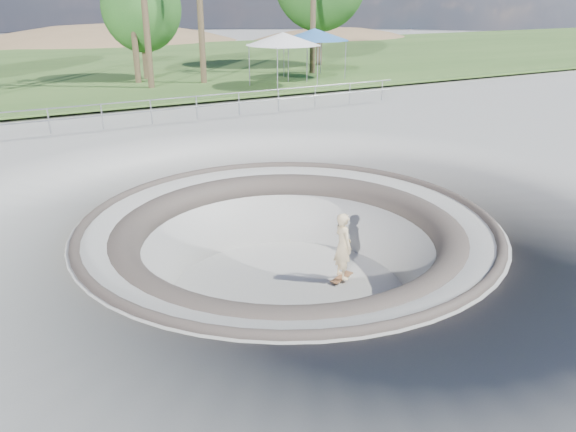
# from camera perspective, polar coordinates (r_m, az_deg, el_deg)

# --- Properties ---
(ground) EXTENTS (180.00, 180.00, 0.00)m
(ground) POSITION_cam_1_polar(r_m,az_deg,el_deg) (13.85, 0.03, -0.58)
(ground) COLOR #9A9995
(ground) RESTS_ON ground
(skate_bowl) EXTENTS (14.00, 14.00, 4.10)m
(skate_bowl) POSITION_cam_1_polar(r_m,az_deg,el_deg) (14.63, 0.03, -7.24)
(skate_bowl) COLOR #9A9995
(skate_bowl) RESTS_ON ground
(grass_strip) EXTENTS (180.00, 36.00, 0.12)m
(grass_strip) POSITION_cam_1_polar(r_m,az_deg,el_deg) (45.96, -21.31, 13.84)
(grass_strip) COLOR #345421
(grass_strip) RESTS_ON ground
(distant_hills) EXTENTS (103.20, 45.00, 28.60)m
(distant_hills) POSITION_cam_1_polar(r_m,az_deg,el_deg) (70.23, -20.28, 10.14)
(distant_hills) COLOR brown
(distant_hills) RESTS_ON ground
(safety_railing) EXTENTS (25.00, 0.06, 1.03)m
(safety_railing) POSITION_cam_1_polar(r_m,az_deg,el_deg) (24.49, -13.73, 10.26)
(safety_railing) COLOR gray
(safety_railing) RESTS_ON ground
(skateboard) EXTENTS (0.83, 0.53, 0.08)m
(skateboard) POSITION_cam_1_polar(r_m,az_deg,el_deg) (15.18, 5.48, -6.23)
(skateboard) COLOR brown
(skateboard) RESTS_ON ground
(skater) EXTENTS (0.49, 0.70, 1.82)m
(skater) POSITION_cam_1_polar(r_m,az_deg,el_deg) (14.78, 5.61, -3.04)
(skater) COLOR #D8BC8B
(skater) RESTS_ON skateboard
(canopy_white) EXTENTS (5.91, 5.91, 3.01)m
(canopy_white) POSITION_cam_1_polar(r_m,az_deg,el_deg) (33.24, -0.50, 17.53)
(canopy_white) COLOR gray
(canopy_white) RESTS_ON ground
(canopy_blue) EXTENTS (6.01, 6.01, 3.04)m
(canopy_blue) POSITION_cam_1_polar(r_m,az_deg,el_deg) (36.91, 2.71, 17.93)
(canopy_blue) COLOR gray
(canopy_blue) RESTS_ON ground
(bushy_tree_mid) EXTENTS (4.86, 4.42, 7.01)m
(bushy_tree_mid) POSITION_cam_1_polar(r_m,az_deg,el_deg) (37.65, -14.67, 19.78)
(bushy_tree_mid) COLOR brown
(bushy_tree_mid) RESTS_ON ground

